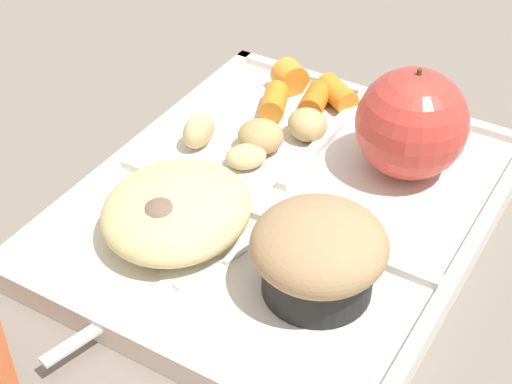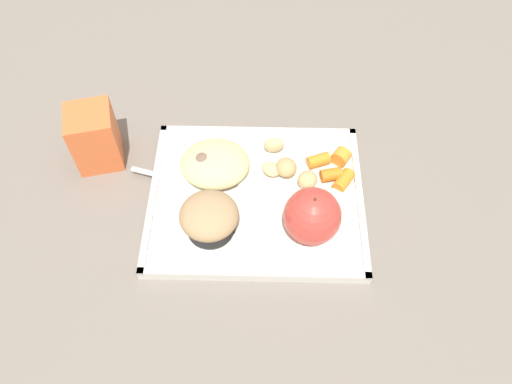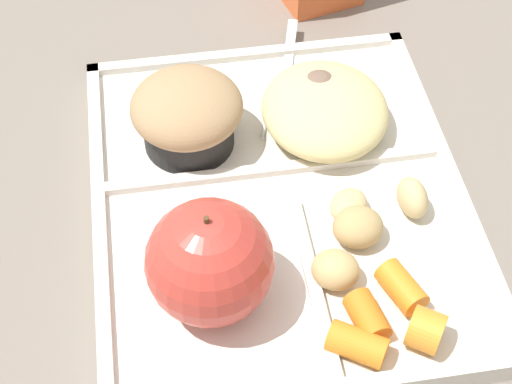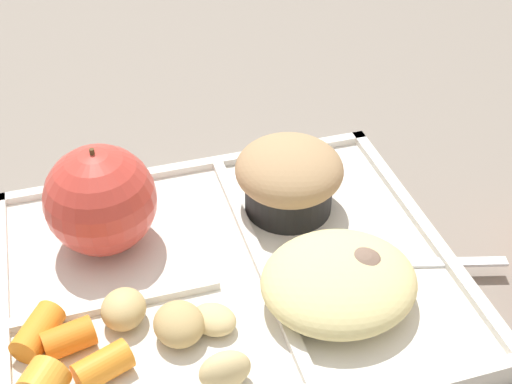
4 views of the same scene
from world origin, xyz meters
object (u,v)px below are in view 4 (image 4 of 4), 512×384
Objects in this scene: plastic_fork at (391,264)px; green_apple at (101,200)px; lunch_tray at (229,279)px; bran_muffin at (289,177)px.

green_apple is at bearing 156.63° from plastic_fork.
lunch_tray is 0.12m from plastic_fork.
plastic_fork is at bearing -23.37° from green_apple.
plastic_fork is (0.05, -0.09, -0.03)m from bran_muffin.
lunch_tray is 2.21× the size of plastic_fork.
green_apple is 0.59× the size of plastic_fork.
green_apple is 0.22m from plastic_fork.
lunch_tray is at bearing 167.62° from plastic_fork.
green_apple reaches higher than lunch_tray.
bran_muffin is 0.11m from plastic_fork.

